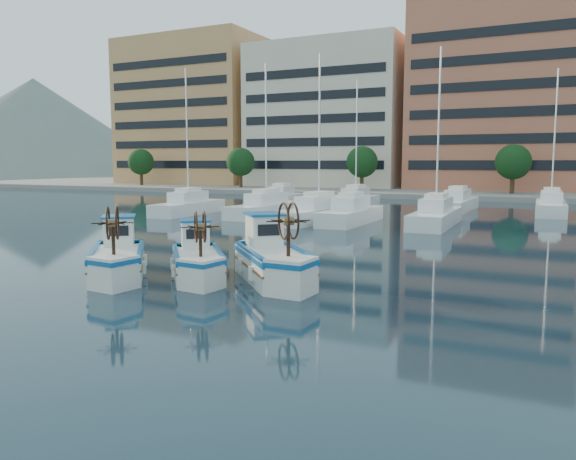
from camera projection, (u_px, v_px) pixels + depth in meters
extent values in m
plane|color=#193041|center=(247.00, 292.00, 18.27)|extent=(300.00, 300.00, 0.00)
cube|color=gray|center=(489.00, 190.00, 78.04)|extent=(180.00, 40.00, 0.60)
cube|color=tan|center=(194.00, 112.00, 95.61)|extent=(24.00, 14.00, 24.00)
cube|color=black|center=(168.00, 109.00, 89.37)|extent=(22.08, 0.12, 21.60)
cube|color=beige|center=(330.00, 116.00, 84.94)|extent=(23.00, 14.00, 21.00)
cube|color=black|center=(312.00, 112.00, 78.69)|extent=(21.16, 0.12, 18.90)
cube|color=#BF664A|center=(499.00, 94.00, 74.27)|extent=(22.00, 14.00, 25.00)
cube|color=black|center=(493.00, 88.00, 68.03)|extent=(20.24, 0.12, 22.50)
cylinder|color=#3F2B19|center=(141.00, 179.00, 87.56)|extent=(0.50, 0.50, 3.00)
sphere|color=#174019|center=(141.00, 162.00, 87.23)|extent=(4.00, 4.00, 4.00)
cylinder|color=#3F2B19|center=(241.00, 181.00, 79.74)|extent=(0.50, 0.50, 3.00)
sphere|color=#174019|center=(241.00, 162.00, 79.41)|extent=(4.00, 4.00, 4.00)
cylinder|color=#3F2B19|center=(362.00, 183.00, 71.92)|extent=(0.50, 0.50, 3.00)
sphere|color=#174019|center=(362.00, 162.00, 71.60)|extent=(4.00, 4.00, 4.00)
cylinder|color=#3F2B19|center=(512.00, 186.00, 64.10)|extent=(0.50, 0.50, 3.00)
sphere|color=#174019|center=(513.00, 162.00, 63.78)|extent=(4.00, 4.00, 4.00)
cone|color=slate|center=(38.00, 175.00, 177.26)|extent=(180.00, 180.00, 60.00)
cube|color=white|center=(189.00, 208.00, 45.16)|extent=(2.68, 8.24, 1.00)
cylinder|color=silver|center=(187.00, 139.00, 44.49)|extent=(0.12, 0.12, 11.00)
cube|color=white|center=(266.00, 210.00, 43.17)|extent=(2.99, 8.53, 1.00)
cylinder|color=silver|center=(266.00, 138.00, 42.50)|extent=(0.12, 0.12, 11.00)
cube|color=white|center=(319.00, 215.00, 39.41)|extent=(3.47, 9.17, 1.00)
cylinder|color=silver|center=(319.00, 136.00, 38.75)|extent=(0.12, 0.12, 11.00)
cube|color=white|center=(351.00, 216.00, 38.48)|extent=(2.24, 8.05, 1.00)
cube|color=white|center=(436.00, 218.00, 37.05)|extent=(2.45, 9.14, 1.00)
cylinder|color=silver|center=(438.00, 134.00, 36.39)|extent=(0.12, 0.12, 11.00)
cube|color=white|center=(281.00, 200.00, 54.86)|extent=(3.06, 7.81, 1.00)
cube|color=white|center=(356.00, 202.00, 51.75)|extent=(2.35, 8.55, 1.00)
cylinder|color=silver|center=(356.00, 142.00, 51.09)|extent=(0.12, 0.12, 11.00)
cube|color=white|center=(457.00, 205.00, 48.44)|extent=(2.36, 9.18, 1.00)
cube|color=white|center=(551.00, 208.00, 45.34)|extent=(2.45, 9.10, 1.00)
cylinder|color=silver|center=(555.00, 139.00, 44.67)|extent=(0.12, 0.12, 11.00)
cube|color=white|center=(118.00, 263.00, 20.54)|extent=(3.91, 4.25, 1.02)
cube|color=#0B5599|center=(118.00, 253.00, 20.49)|extent=(4.03, 4.38, 0.15)
cube|color=#173BB5|center=(118.00, 255.00, 20.50)|extent=(3.36, 3.70, 0.06)
cube|color=white|center=(119.00, 231.00, 21.53)|extent=(1.62, 1.65, 1.06)
cube|color=#0B5599|center=(119.00, 216.00, 21.46)|extent=(1.82, 1.85, 0.08)
cylinder|color=#331E14|center=(113.00, 241.00, 18.72)|extent=(0.12, 0.12, 1.12)
cylinder|color=brown|center=(113.00, 223.00, 18.65)|extent=(0.41, 0.41, 0.27)
torus|color=#331E14|center=(108.00, 223.00, 18.62)|extent=(0.76, 0.92, 1.13)
torus|color=#331E14|center=(117.00, 223.00, 18.68)|extent=(0.76, 0.92, 1.13)
cube|color=white|center=(198.00, 265.00, 20.41)|extent=(3.68, 4.00, 0.96)
cube|color=#0B5599|center=(197.00, 255.00, 20.37)|extent=(3.79, 4.12, 0.15)
cube|color=#173BB5|center=(197.00, 256.00, 20.38)|extent=(3.16, 3.48, 0.05)
cube|color=white|center=(195.00, 234.00, 21.35)|extent=(1.52, 1.55, 1.00)
cube|color=#0B5599|center=(195.00, 220.00, 21.28)|extent=(1.71, 1.74, 0.07)
cylinder|color=#331E14|center=(201.00, 244.00, 18.71)|extent=(0.11, 0.11, 1.06)
cylinder|color=brown|center=(200.00, 227.00, 18.64)|extent=(0.39, 0.38, 0.25)
torus|color=#331E14|center=(196.00, 227.00, 18.61)|extent=(0.72, 0.87, 1.06)
torus|color=#331E14|center=(204.00, 227.00, 18.67)|extent=(0.72, 0.87, 1.06)
cube|color=white|center=(273.00, 266.00, 19.84)|extent=(4.32, 4.45, 1.09)
cube|color=#0B5599|center=(273.00, 254.00, 19.79)|extent=(4.44, 4.59, 0.17)
cube|color=#173BB5|center=(273.00, 256.00, 19.80)|extent=(3.72, 3.86, 0.06)
cube|color=white|center=(264.00, 231.00, 20.89)|extent=(1.75, 1.76, 1.14)
cube|color=#0B5599|center=(264.00, 214.00, 20.81)|extent=(1.97, 1.98, 0.08)
cylinder|color=#331E14|center=(288.00, 241.00, 17.93)|extent=(0.12, 0.12, 1.20)
cylinder|color=brown|center=(288.00, 221.00, 17.86)|extent=(0.44, 0.44, 0.29)
torus|color=#331E14|center=(284.00, 221.00, 17.81)|extent=(0.87, 0.94, 1.21)
torus|color=#331E14|center=(293.00, 221.00, 17.90)|extent=(0.87, 0.94, 1.21)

